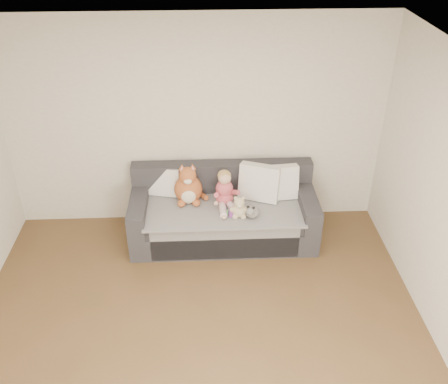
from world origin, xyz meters
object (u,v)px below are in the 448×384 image
sofa (223,214)px  plush_cat (188,187)px  sippy_cup (232,212)px  teddy_bear (239,209)px  toddler (225,191)px

sofa → plush_cat: size_ratio=4.28×
sofa → sippy_cup: size_ratio=17.89×
teddy_bear → plush_cat: bearing=150.7°
sofa → sippy_cup: 0.37m
teddy_bear → sippy_cup: bearing=175.8°
plush_cat → toddler: bearing=-16.3°
teddy_bear → sippy_cup: size_ratio=2.23×
teddy_bear → toddler: bearing=123.3°
sofa → plush_cat: plush_cat is taller
toddler → sippy_cup: (0.06, -0.24, -0.12)m
plush_cat → sofa: bearing=-12.2°
plush_cat → teddy_bear: 0.69m
toddler → sippy_cup: size_ratio=3.74×
sippy_cup → sofa: bearing=106.5°
toddler → sippy_cup: 0.28m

